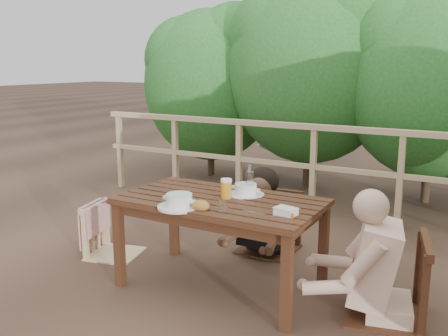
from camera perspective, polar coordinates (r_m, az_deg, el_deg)
The scene contains 16 objects.
ground at distance 3.83m, azimuth -0.38°, elevation -13.41°, with size 60.00×60.00×0.00m, color brown.
table at distance 3.70m, azimuth -0.38°, elevation -8.73°, with size 1.45×0.81×0.67m, color #381E11.
chair_left at distance 4.37m, azimuth -12.66°, elevation -4.50°, with size 0.42×0.42×0.85m, color tan.
chair_far at distance 4.37m, azimuth 5.21°, elevation -3.38°, with size 0.49×0.49×0.98m, color #381E11.
chair_right at distance 3.40m, azimuth 18.44°, elevation -7.97°, with size 0.52×0.52×1.04m, color #381E11.
woman at distance 4.36m, azimuth 5.34°, elevation -1.96°, with size 0.48×0.59×1.19m, color black, non-canonical shape.
diner_right at distance 3.34m, azimuth 19.15°, elevation -5.07°, with size 0.57×0.70×1.41m, color beige, non-canonical shape.
railing at distance 5.41m, azimuth 10.20°, elevation -0.33°, with size 5.60×0.10×1.01m, color tan.
hedge_row at distance 6.35m, azimuth 17.92°, elevation 13.77°, with size 6.60×1.60×3.80m, color #266025, non-canonical shape.
soup_near at distance 3.41m, azimuth -5.17°, elevation -3.79°, with size 0.30×0.30×0.10m, color white.
soup_far at distance 3.71m, azimuth 2.51°, elevation -2.53°, with size 0.28×0.28×0.09m, color white.
bread_roll at distance 3.33m, azimuth -2.72°, elevation -4.35°, with size 0.13×0.10×0.08m, color #A7793D.
beer_glass at distance 3.59m, azimuth 0.26°, elevation -2.48°, with size 0.08×0.08×0.16m, color orange.
bottle at distance 3.65m, azimuth 2.94°, elevation -1.52°, with size 0.06×0.06×0.25m, color silver.
tumbler at distance 3.29m, azimuth -0.18°, elevation -4.55°, with size 0.07×0.07×0.08m, color silver.
butter_tub at distance 3.24m, azimuth 7.12°, elevation -5.06°, with size 0.14×0.10×0.06m, color white.
Camera 1 is at (1.72, -3.00, 1.65)m, focal length 39.74 mm.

